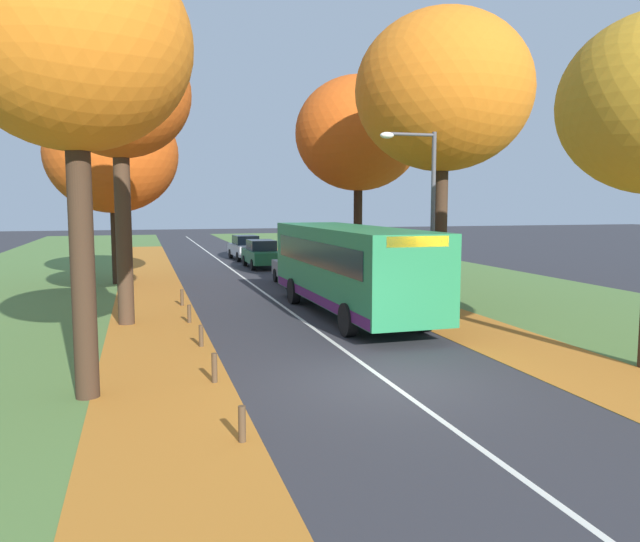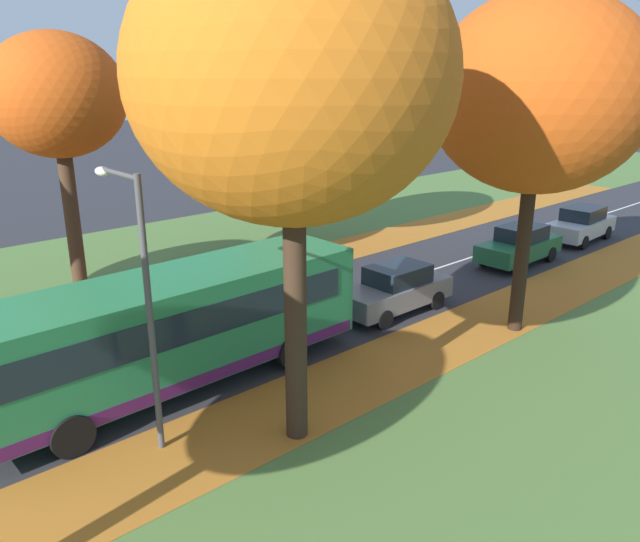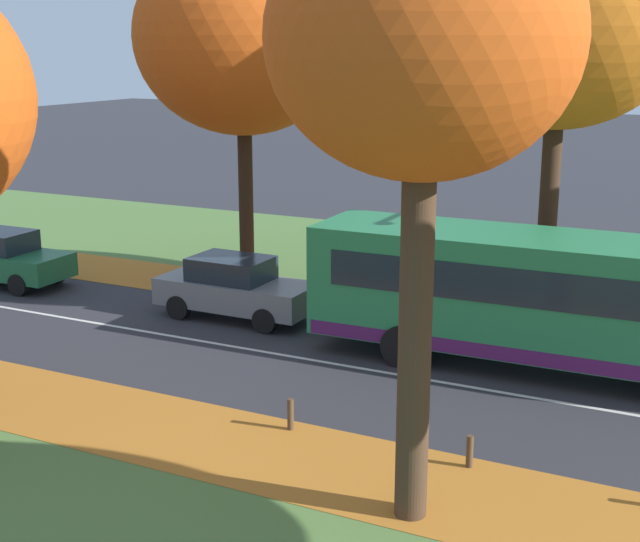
# 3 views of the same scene
# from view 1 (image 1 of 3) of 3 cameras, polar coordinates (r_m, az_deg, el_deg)

# --- Properties ---
(ground_plane) EXTENTS (160.00, 160.00, 0.00)m
(ground_plane) POSITION_cam_1_polar(r_m,az_deg,el_deg) (13.50, 6.26, -10.06)
(ground_plane) COLOR #2D2D33
(grass_verge_left) EXTENTS (12.00, 90.00, 0.01)m
(grass_verge_left) POSITION_cam_1_polar(r_m,az_deg,el_deg) (32.48, -23.46, -0.96)
(grass_verge_left) COLOR #517538
(grass_verge_left) RESTS_ON ground
(leaf_litter_left) EXTENTS (2.80, 60.00, 0.00)m
(leaf_litter_left) POSITION_cam_1_polar(r_m,az_deg,el_deg) (26.25, -15.13, -2.24)
(leaf_litter_left) COLOR #B26B23
(leaf_litter_left) RESTS_ON grass_verge_left
(grass_verge_right) EXTENTS (12.00, 90.00, 0.01)m
(grass_verge_right) POSITION_cam_1_polar(r_m,az_deg,el_deg) (35.18, 7.76, 0.02)
(grass_verge_right) COLOR #517538
(grass_verge_right) RESTS_ON ground
(leaf_litter_right) EXTENTS (2.80, 60.00, 0.00)m
(leaf_litter_right) POSITION_cam_1_polar(r_m,az_deg,el_deg) (27.94, 4.09, -1.54)
(leaf_litter_right) COLOR #B26B23
(leaf_litter_right) RESTS_ON grass_verge_right
(road_centre_line) EXTENTS (0.12, 80.00, 0.01)m
(road_centre_line) POSITION_cam_1_polar(r_m,az_deg,el_deg) (32.58, -7.21, -0.47)
(road_centre_line) COLOR silver
(road_centre_line) RESTS_ON ground
(tree_left_nearest) EXTENTS (4.37, 4.37, 8.66)m
(tree_left_nearest) POSITION_cam_1_polar(r_m,az_deg,el_deg) (13.00, -21.62, 18.52)
(tree_left_nearest) COLOR #382619
(tree_left_nearest) RESTS_ON ground
(tree_left_near) EXTENTS (4.31, 4.31, 9.01)m
(tree_left_near) POSITION_cam_1_polar(r_m,az_deg,el_deg) (20.42, -17.90, 15.00)
(tree_left_near) COLOR #422D1E
(tree_left_near) RESTS_ON ground
(tree_left_mid) EXTENTS (6.00, 6.00, 8.72)m
(tree_left_mid) POSITION_cam_1_polar(r_m,az_deg,el_deg) (30.66, -18.50, 10.09)
(tree_left_mid) COLOR black
(tree_left_mid) RESTS_ON ground
(tree_right_near) EXTENTS (6.30, 6.30, 10.59)m
(tree_right_near) POSITION_cam_1_polar(r_m,az_deg,el_deg) (23.52, 11.21, 15.77)
(tree_right_near) COLOR #382619
(tree_right_near) RESTS_ON ground
(tree_right_mid) EXTENTS (6.27, 6.27, 10.03)m
(tree_right_mid) POSITION_cam_1_polar(r_m,az_deg,el_deg) (31.63, 3.54, 12.41)
(tree_right_mid) COLOR black
(tree_right_mid) RESTS_ON ground
(bollard_nearest) EXTENTS (0.12, 0.12, 0.60)m
(bollard_nearest) POSITION_cam_1_polar(r_m,az_deg,el_deg) (10.22, -7.14, -13.74)
(bollard_nearest) COLOR #4C3823
(bollard_nearest) RESTS_ON ground
(bollard_second) EXTENTS (0.12, 0.12, 0.64)m
(bollard_second) POSITION_cam_1_polar(r_m,az_deg,el_deg) (13.47, -9.63, -8.75)
(bollard_second) COLOR #4C3823
(bollard_second) RESTS_ON ground
(bollard_third) EXTENTS (0.12, 0.12, 0.58)m
(bollard_third) POSITION_cam_1_polar(r_m,az_deg,el_deg) (16.81, -10.82, -5.86)
(bollard_third) COLOR #4C3823
(bollard_third) RESTS_ON ground
(bollard_fourth) EXTENTS (0.12, 0.12, 0.58)m
(bollard_fourth) POSITION_cam_1_polar(r_m,az_deg,el_deg) (20.17, -11.87, -3.86)
(bollard_fourth) COLOR #4C3823
(bollard_fourth) RESTS_ON ground
(bollard_fifth) EXTENTS (0.12, 0.12, 0.62)m
(bollard_fifth) POSITION_cam_1_polar(r_m,az_deg,el_deg) (23.55, -12.51, -2.39)
(bollard_fifth) COLOR #4C3823
(bollard_fifth) RESTS_ON ground
(streetlamp_right) EXTENTS (1.89, 0.28, 6.00)m
(streetlamp_right) POSITION_cam_1_polar(r_m,az_deg,el_deg) (20.07, 9.45, 6.03)
(streetlamp_right) COLOR #47474C
(streetlamp_right) RESTS_ON ground
(bus) EXTENTS (2.80, 10.44, 2.98)m
(bus) POSITION_cam_1_polar(r_m,az_deg,el_deg) (20.98, 2.70, 0.54)
(bus) COLOR #237A47
(bus) RESTS_ON ground
(car_grey_lead) EXTENTS (1.80, 4.21, 1.62)m
(car_grey_lead) POSITION_cam_1_polar(r_m,az_deg,el_deg) (28.90, -2.00, 0.34)
(car_grey_lead) COLOR slate
(car_grey_lead) RESTS_ON ground
(car_green_following) EXTENTS (1.84, 4.23, 1.62)m
(car_green_following) POSITION_cam_1_polar(r_m,az_deg,el_deg) (36.66, -5.35, 1.57)
(car_green_following) COLOR #1E6038
(car_green_following) RESTS_ON ground
(car_silver_third_in_line) EXTENTS (1.94, 4.28, 1.62)m
(car_silver_third_in_line) POSITION_cam_1_polar(r_m,az_deg,el_deg) (42.00, -6.80, 2.14)
(car_silver_third_in_line) COLOR #B7BABF
(car_silver_third_in_line) RESTS_ON ground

